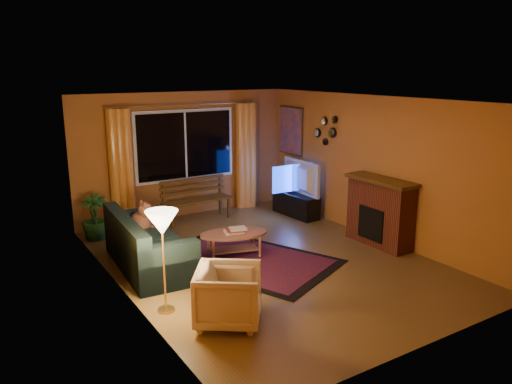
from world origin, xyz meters
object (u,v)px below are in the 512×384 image
sofa (149,241)px  coffee_table (234,244)px  bench (197,211)px  floor_lamp (164,263)px  tv_console (296,205)px  armchair (229,293)px

sofa → coffee_table: size_ratio=1.87×
bench → floor_lamp: size_ratio=1.09×
coffee_table → tv_console: (2.20, 1.31, 0.03)m
tv_console → coffee_table: bearing=-152.7°
floor_lamp → coffee_table: floor_lamp is taller
coffee_table → sofa: bearing=167.4°
coffee_table → tv_console: bearing=30.7°
floor_lamp → tv_console: bearing=32.8°
coffee_table → armchair: bearing=-121.2°
sofa → tv_console: size_ratio=1.85×
bench → armchair: bearing=-113.4°
sofa → tv_console: sofa is taller
bench → coffee_table: (-0.33, -2.04, -0.01)m
bench → floor_lamp: floor_lamp is taller
tv_console → bench: bearing=155.5°
armchair → coffee_table: armchair is taller
sofa → floor_lamp: size_ratio=1.59×
tv_console → armchair: bearing=-139.8°
floor_lamp → bench: bearing=58.4°
floor_lamp → coffee_table: (1.65, 1.18, -0.44)m
tv_console → floor_lamp: bearing=-150.5°
sofa → tv_console: bearing=19.8°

